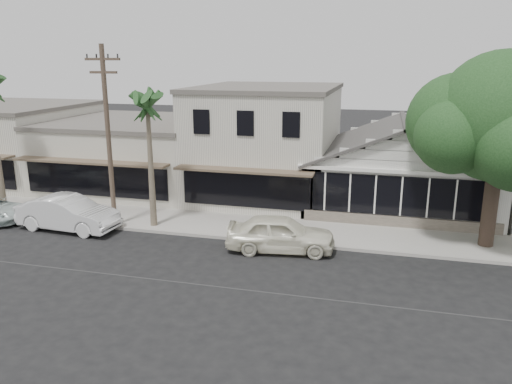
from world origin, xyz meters
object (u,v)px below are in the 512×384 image
(shade_tree, at_px, (498,120))
(utility_pole, at_px, (108,134))
(car_0, at_px, (280,233))
(car_1, at_px, (68,213))

(shade_tree, bearing_deg, utility_pole, -173.97)
(car_0, xyz_separation_m, car_1, (-10.86, 0.16, 0.04))
(car_0, bearing_deg, car_1, 81.58)
(utility_pole, distance_m, car_1, 4.52)
(car_0, height_order, shade_tree, shade_tree)
(shade_tree, bearing_deg, car_0, -161.98)
(utility_pole, distance_m, shade_tree, 17.80)
(utility_pole, height_order, shade_tree, utility_pole)
(utility_pole, height_order, car_1, utility_pole)
(utility_pole, xyz_separation_m, shade_tree, (17.68, 1.87, 0.97))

